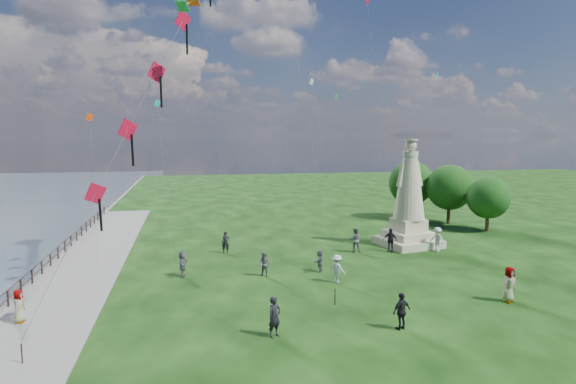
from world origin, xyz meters
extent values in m
cube|color=slate|center=(-16.50, 10.00, -0.20)|extent=(0.30, 160.00, 0.60)
cube|color=slate|center=(-14.00, 8.00, 0.05)|extent=(5.00, 60.00, 0.10)
cylinder|color=black|center=(-16.30, 6.00, 0.50)|extent=(0.11, 0.11, 1.00)
cylinder|color=black|center=(-16.30, 8.00, 0.50)|extent=(0.11, 0.11, 1.00)
cylinder|color=black|center=(-16.30, 10.00, 0.50)|extent=(0.11, 0.11, 1.00)
cylinder|color=black|center=(-16.30, 12.00, 0.50)|extent=(0.11, 0.11, 1.00)
cylinder|color=black|center=(-16.30, 14.00, 0.50)|extent=(0.11, 0.11, 1.00)
cylinder|color=black|center=(-16.30, 16.00, 0.50)|extent=(0.11, 0.11, 1.00)
cylinder|color=black|center=(-16.30, 18.00, 0.50)|extent=(0.11, 0.11, 1.00)
cylinder|color=black|center=(-16.30, 20.00, 0.50)|extent=(0.11, 0.11, 1.00)
cylinder|color=black|center=(-16.30, 22.00, 0.50)|extent=(0.11, 0.11, 1.00)
cylinder|color=black|center=(-16.30, 24.00, 0.50)|extent=(0.11, 0.11, 1.00)
cylinder|color=black|center=(-16.30, 26.00, 0.50)|extent=(0.11, 0.11, 1.00)
cylinder|color=black|center=(-16.30, 28.00, 0.50)|extent=(0.11, 0.11, 1.00)
cylinder|color=black|center=(-16.30, 30.00, 0.50)|extent=(0.11, 0.11, 1.00)
cylinder|color=black|center=(-16.30, 32.00, 0.50)|extent=(0.11, 0.11, 1.00)
cylinder|color=black|center=(-16.30, 34.00, 0.50)|extent=(0.11, 0.11, 1.00)
cylinder|color=black|center=(-16.30, 36.00, 0.50)|extent=(0.11, 0.11, 1.00)
cube|color=black|center=(-16.30, 10.00, 0.98)|extent=(0.06, 52.00, 0.06)
cube|color=black|center=(-16.30, 10.00, 0.55)|extent=(0.06, 52.00, 0.06)
cube|color=#B8AF8B|center=(10.49, 15.04, 0.30)|extent=(5.00, 5.00, 0.61)
cube|color=#B8AF8B|center=(10.49, 15.04, 0.91)|extent=(3.81, 3.81, 0.61)
cube|color=#B8AF8B|center=(10.49, 15.04, 1.72)|extent=(2.62, 2.62, 1.01)
cylinder|color=#B8AF8B|center=(10.49, 15.04, 7.49)|extent=(1.43, 1.43, 0.40)
sphere|color=#B8AF8B|center=(10.49, 15.04, 8.12)|extent=(0.93, 0.93, 0.93)
cylinder|color=#B8AF8B|center=(10.49, 15.04, 8.60)|extent=(1.11, 1.11, 0.10)
cylinder|color=silver|center=(10.40, 16.76, 1.90)|extent=(0.11, 0.11, 3.79)
sphere|color=white|center=(10.40, 16.76, 3.91)|extent=(0.38, 0.38, 0.38)
cylinder|color=#382314|center=(18.90, 23.27, 1.15)|extent=(0.36, 0.36, 2.30)
sphere|color=#183E10|center=(18.90, 23.27, 3.73)|extent=(4.59, 4.59, 4.59)
cylinder|color=#382314|center=(20.40, 19.01, 0.98)|extent=(0.36, 0.36, 1.96)
sphere|color=#183E10|center=(20.40, 19.01, 3.18)|extent=(3.91, 3.91, 3.91)
cylinder|color=#382314|center=(16.49, 26.93, 1.19)|extent=(0.36, 0.36, 2.37)
sphere|color=#183E10|center=(16.49, 26.93, 3.86)|extent=(4.75, 4.75, 4.75)
imported|color=black|center=(-3.36, -0.33, 0.92)|extent=(0.80, 0.72, 1.84)
imported|color=#595960|center=(-2.34, 8.86, 0.80)|extent=(0.91, 0.85, 1.60)
imported|color=silver|center=(1.81, 6.77, 0.86)|extent=(1.16, 1.21, 1.71)
imported|color=black|center=(2.54, -0.74, 0.88)|extent=(1.14, 0.84, 1.75)
imported|color=#595960|center=(9.82, 1.54, 0.97)|extent=(1.10, 0.91, 1.94)
imported|color=#595960|center=(-7.44, 9.94, 0.82)|extent=(0.92, 1.62, 1.65)
imported|color=black|center=(-4.28, 15.58, 0.83)|extent=(0.62, 0.43, 1.66)
imported|color=#595960|center=(5.51, 13.88, 0.96)|extent=(1.03, 0.76, 1.91)
imported|color=silver|center=(11.82, 12.78, 0.95)|extent=(1.10, 1.38, 1.89)
imported|color=black|center=(8.17, 13.32, 0.93)|extent=(1.18, 1.13, 1.85)
imported|color=#595960|center=(-15.00, 3.54, 0.80)|extent=(0.56, 0.83, 1.60)
imported|color=#595960|center=(1.40, 9.21, 0.74)|extent=(1.25, 1.47, 1.48)
cylinder|color=black|center=(-13.50, -1.00, 0.45)|extent=(0.06, 0.06, 0.90)
cube|color=#B80A29|center=(-10.96, 1.52, 6.42)|extent=(0.87, 0.64, 1.03)
cube|color=black|center=(-10.78, 1.42, 5.47)|extent=(0.10, 0.28, 1.48)
cube|color=#B80A29|center=(-9.66, 2.82, 9.21)|extent=(0.87, 0.64, 1.03)
cube|color=black|center=(-9.48, 2.72, 8.26)|extent=(0.10, 0.28, 1.48)
cube|color=#B80A29|center=(-8.35, 4.11, 12.00)|extent=(0.87, 0.64, 1.03)
cube|color=black|center=(-8.17, 4.01, 11.05)|extent=(0.10, 0.28, 1.48)
cube|color=#B80A29|center=(-7.05, 5.41, 14.79)|extent=(0.87, 0.64, 1.03)
cube|color=black|center=(-6.87, 5.31, 13.84)|extent=(0.10, 0.28, 1.48)
cylinder|color=black|center=(0.50, 3.00, 0.45)|extent=(0.06, 0.06, 0.90)
cube|color=#E9430F|center=(-6.61, 0.54, 14.52)|extent=(0.62, 0.67, 0.30)
cube|color=#1B9334|center=(-7.04, 0.03, 14.14)|extent=(0.60, 0.66, 0.31)
cube|color=teal|center=(-9.20, 18.84, 11.46)|extent=(0.51, 0.39, 0.57)
cylinder|color=#595959|center=(-8.70, 16.34, 5.75)|extent=(1.02, 5.02, 11.42)
cube|color=silver|center=(3.78, 20.79, 13.60)|extent=(0.51, 0.39, 0.57)
cylinder|color=#595959|center=(4.28, 18.29, 6.83)|extent=(1.02, 5.02, 13.56)
cube|color=#B80A29|center=(10.78, 26.04, 22.09)|extent=(0.51, 0.39, 0.57)
cylinder|color=#595959|center=(11.28, 23.54, 11.07)|extent=(1.02, 5.02, 22.04)
cylinder|color=#595959|center=(-4.40, 24.70, 14.35)|extent=(1.02, 5.02, 28.60)
cube|color=#1B9334|center=(8.47, 28.59, 13.04)|extent=(0.51, 0.39, 0.57)
cylinder|color=#595959|center=(8.97, 26.09, 6.55)|extent=(1.02, 5.02, 13.00)
cube|color=#E9430F|center=(-13.76, 16.21, 10.24)|extent=(0.51, 0.39, 0.57)
cylinder|color=#595959|center=(-13.26, 13.71, 5.15)|extent=(1.02, 5.02, 10.20)
cylinder|color=#595959|center=(1.83, 23.18, 11.64)|extent=(1.02, 5.02, 23.19)
cube|color=teal|center=(15.71, 20.75, 14.41)|extent=(0.51, 0.39, 0.57)
cylinder|color=#595959|center=(16.21, 18.25, 7.23)|extent=(1.02, 5.02, 14.37)
camera|label=1|loc=(-6.99, -20.62, 8.95)|focal=30.00mm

